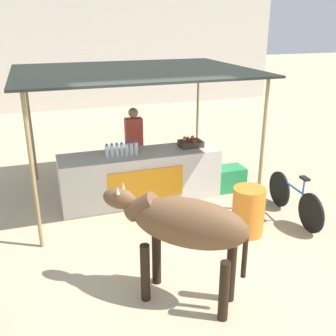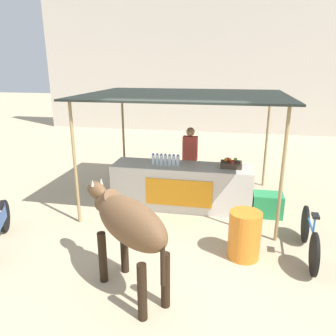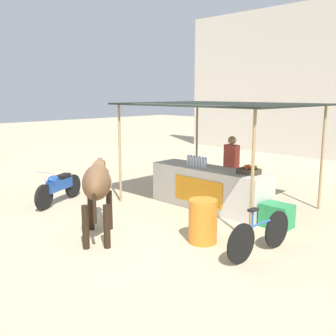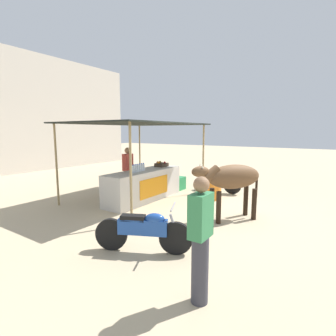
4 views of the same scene
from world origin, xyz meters
name	(u,v)px [view 2 (image 2 of 4)]	position (x,y,z in m)	size (l,w,h in m)	color
ground_plane	(160,262)	(0.00, 0.00, 0.00)	(60.00, 60.00, 0.00)	tan
building_wall_far	(213,62)	(0.00, 11.09, 3.15)	(16.00, 0.50, 6.30)	beige
stall_counter	(182,186)	(0.00, 2.20, 0.48)	(3.00, 0.82, 0.96)	beige
stall_awning	(185,98)	(0.00, 2.50, 2.35)	(4.20, 3.20, 2.44)	black
water_bottle_row	(165,160)	(-0.35, 2.15, 1.07)	(0.61, 0.07, 0.25)	silver
fruit_crate	(231,164)	(1.03, 2.26, 1.03)	(0.44, 0.32, 0.18)	#3F3326
vendor_behind_counter	(190,161)	(0.08, 2.95, 0.85)	(0.34, 0.22, 1.65)	#383842
cooler_box	(268,205)	(1.83, 2.10, 0.24)	(0.60, 0.44, 0.48)	#268C4C
water_barrel	(244,235)	(1.31, 0.41, 0.40)	(0.52, 0.52, 0.80)	orange
cow	(128,223)	(-0.25, -0.75, 1.03)	(1.64, 1.44, 1.44)	brown
bicycle_leaning	(309,237)	(2.35, 0.63, 0.35)	(0.14, 1.66, 0.85)	black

